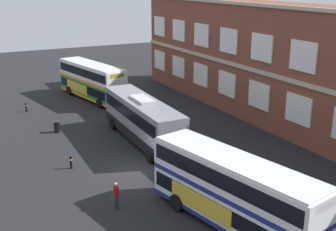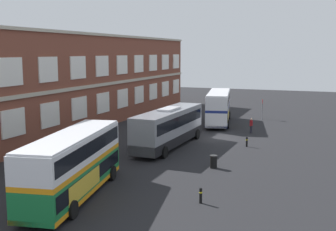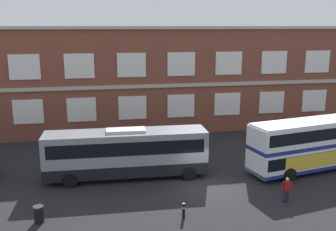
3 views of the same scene
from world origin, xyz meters
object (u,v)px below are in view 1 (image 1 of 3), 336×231
at_px(double_decker_near, 92,80).
at_px(touring_coach, 142,120).
at_px(waiting_passenger, 116,194).
at_px(station_litter_bin, 57,127).
at_px(safety_bollard_west, 71,162).
at_px(double_decker_middle, 234,192).
at_px(safety_bollard_east, 26,107).

distance_m(double_decker_near, touring_coach, 15.27).
height_order(touring_coach, waiting_passenger, touring_coach).
bearing_deg(station_litter_bin, safety_bollard_west, -7.22).
distance_m(touring_coach, safety_bollard_west, 7.65).
xyz_separation_m(double_decker_near, double_decker_middle, (29.96, -1.71, 0.00)).
height_order(double_decker_middle, station_litter_bin, double_decker_middle).
relative_size(double_decker_middle, waiting_passenger, 6.64).
relative_size(station_litter_bin, safety_bollard_west, 1.08).
bearing_deg(touring_coach, safety_bollard_west, -68.16).
xyz_separation_m(station_litter_bin, safety_bollard_east, (-7.81, -1.28, -0.03)).
relative_size(double_decker_middle, touring_coach, 0.94).
bearing_deg(waiting_passenger, touring_coach, 147.97).
xyz_separation_m(touring_coach, safety_bollard_east, (-13.42, -7.19, -1.42)).
bearing_deg(double_decker_near, waiting_passenger, -15.00).
relative_size(touring_coach, waiting_passenger, 7.10).
bearing_deg(safety_bollard_west, station_litter_bin, 172.78).
distance_m(touring_coach, station_litter_bin, 8.27).
bearing_deg(double_decker_near, safety_bollard_east, -76.70).
height_order(safety_bollard_west, safety_bollard_east, same).
bearing_deg(safety_bollard_east, touring_coach, 28.17).
relative_size(safety_bollard_west, safety_bollard_east, 1.00).
relative_size(double_decker_middle, station_litter_bin, 10.96).
relative_size(double_decker_near, waiting_passenger, 6.64).
xyz_separation_m(touring_coach, safety_bollard_west, (2.80, -6.97, -1.42)).
bearing_deg(double_decker_middle, double_decker_near, 176.73).
bearing_deg(safety_bollard_east, double_decker_near, 103.30).
distance_m(station_litter_bin, safety_bollard_east, 7.91).
relative_size(double_decker_near, touring_coach, 0.93).
distance_m(touring_coach, safety_bollard_east, 15.29).
xyz_separation_m(double_decker_middle, station_litter_bin, (-20.31, -4.77, -1.63)).
distance_m(double_decker_middle, touring_coach, 14.74).
bearing_deg(touring_coach, waiting_passenger, -32.03).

